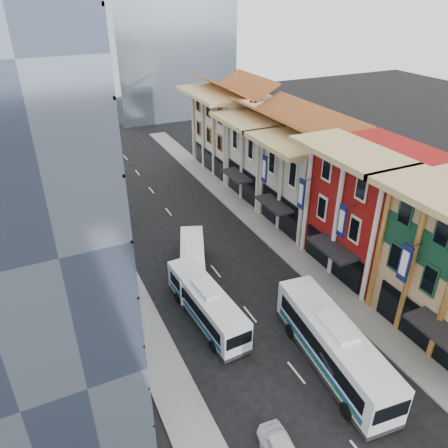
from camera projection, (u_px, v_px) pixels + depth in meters
sidewalk_right at (290, 250)px, 45.65m from camera, size 3.00×90.00×0.15m
sidewalk_left at (130, 294)px, 39.25m from camera, size 3.00×90.00×0.15m
shophouse_red at (373, 209)px, 40.90m from camera, size 8.00×10.00×12.00m
shophouse_cream_near at (312, 183)px, 48.89m from camera, size 8.00×9.00×10.00m
shophouse_cream_mid at (271, 157)px, 56.00m from camera, size 8.00×9.00×10.00m
shophouse_cream_far at (234, 131)px, 64.05m from camera, size 8.00×12.00×11.00m
office_block_far at (11, 162)px, 48.88m from camera, size 10.00×18.00×14.00m
bus_left_near at (206, 303)px, 35.62m from camera, size 3.11×10.67×3.38m
bus_left_far at (193, 263)px, 40.97m from camera, size 5.62×9.92×3.13m
bus_right at (334, 345)px, 31.04m from camera, size 4.17×12.72×4.00m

